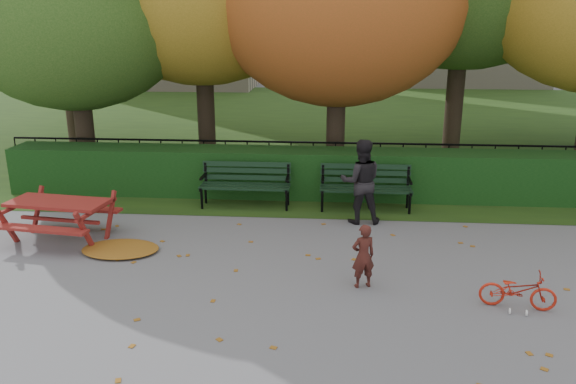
# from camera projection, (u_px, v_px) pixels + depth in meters

# --- Properties ---
(ground) EXTENTS (90.00, 90.00, 0.00)m
(ground) POSITION_uv_depth(u_px,v_px,m) (299.00, 291.00, 7.83)
(ground) COLOR slate
(ground) RESTS_ON ground
(grass_strip) EXTENTS (90.00, 90.00, 0.00)m
(grass_strip) POSITION_uv_depth(u_px,v_px,m) (321.00, 121.00, 21.18)
(grass_strip) COLOR #1C3511
(grass_strip) RESTS_ON ground
(hedge) EXTENTS (13.00, 0.90, 1.00)m
(hedge) POSITION_uv_depth(u_px,v_px,m) (312.00, 173.00, 11.97)
(hedge) COLOR black
(hedge) RESTS_ON ground
(iron_fence) EXTENTS (14.00, 0.04, 1.02)m
(iron_fence) POSITION_uv_depth(u_px,v_px,m) (313.00, 162.00, 12.72)
(iron_fence) COLOR black
(iron_fence) RESTS_ON ground
(bench_left) EXTENTS (1.80, 0.57, 0.88)m
(bench_left) POSITION_uv_depth(u_px,v_px,m) (246.00, 181.00, 11.30)
(bench_left) COLOR black
(bench_left) RESTS_ON ground
(bench_right) EXTENTS (1.80, 0.57, 0.88)m
(bench_right) POSITION_uv_depth(u_px,v_px,m) (366.00, 184.00, 11.12)
(bench_right) COLOR black
(bench_right) RESTS_ON ground
(picnic_table) EXTENTS (1.81, 1.53, 0.80)m
(picnic_table) POSITION_uv_depth(u_px,v_px,m) (59.00, 210.00, 9.49)
(picnic_table) COLOR maroon
(picnic_table) RESTS_ON ground
(leaf_pile) EXTENTS (1.35, 1.01, 0.09)m
(leaf_pile) POSITION_uv_depth(u_px,v_px,m) (120.00, 249.00, 9.16)
(leaf_pile) COLOR brown
(leaf_pile) RESTS_ON ground
(leaf_scatter) EXTENTS (9.00, 5.70, 0.01)m
(leaf_scatter) POSITION_uv_depth(u_px,v_px,m) (300.00, 281.00, 8.11)
(leaf_scatter) COLOR brown
(leaf_scatter) RESTS_ON ground
(child) EXTENTS (0.40, 0.33, 0.94)m
(child) POSITION_uv_depth(u_px,v_px,m) (363.00, 256.00, 7.82)
(child) COLOR #411914
(child) RESTS_ON ground
(adult) EXTENTS (0.82, 0.66, 1.58)m
(adult) POSITION_uv_depth(u_px,v_px,m) (361.00, 182.00, 10.29)
(adult) COLOR black
(adult) RESTS_ON ground
(bicycle) EXTENTS (1.00, 0.49, 0.50)m
(bicycle) POSITION_uv_depth(u_px,v_px,m) (518.00, 290.00, 7.30)
(bicycle) COLOR red
(bicycle) RESTS_ON ground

